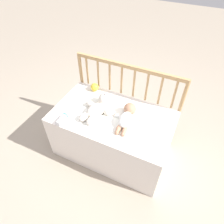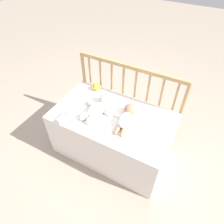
% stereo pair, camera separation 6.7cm
% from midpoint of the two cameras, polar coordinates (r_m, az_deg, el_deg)
% --- Properties ---
extents(ground_plane, '(12.00, 12.00, 0.00)m').
position_cam_midpoint_polar(ground_plane, '(2.35, -0.70, -10.62)').
color(ground_plane, tan).
extents(crib_mattress, '(1.17, 0.68, 0.55)m').
position_cam_midpoint_polar(crib_mattress, '(2.13, -0.77, -6.32)').
color(crib_mattress, white).
rests_on(crib_mattress, ground_plane).
extents(crib_rail, '(1.17, 0.04, 0.92)m').
position_cam_midpoint_polar(crib_rail, '(2.12, 3.48, 6.86)').
color(crib_rail, tan).
rests_on(crib_rail, ground_plane).
extents(blanket, '(0.79, 0.51, 0.01)m').
position_cam_midpoint_polar(blanket, '(1.91, -1.93, -1.58)').
color(blanket, white).
rests_on(blanket, crib_mattress).
extents(teddy_bear, '(0.32, 0.41, 0.14)m').
position_cam_midpoint_polar(teddy_bear, '(1.95, -4.83, 1.48)').
color(teddy_bear, silver).
rests_on(teddy_bear, crib_mattress).
extents(baby, '(0.27, 0.37, 0.12)m').
position_cam_midpoint_polar(baby, '(1.85, 3.18, -1.36)').
color(baby, white).
rests_on(baby, crib_mattress).
extents(baby_bottle, '(0.06, 0.16, 0.06)m').
position_cam_midpoint_polar(baby_bottle, '(1.93, -14.90, -1.84)').
color(baby_bottle, white).
rests_on(baby_bottle, crib_mattress).
extents(toy_ball, '(0.09, 0.09, 0.09)m').
position_cam_midpoint_polar(toy_ball, '(2.21, -5.85, 7.08)').
color(toy_ball, yellow).
rests_on(toy_ball, crib_mattress).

